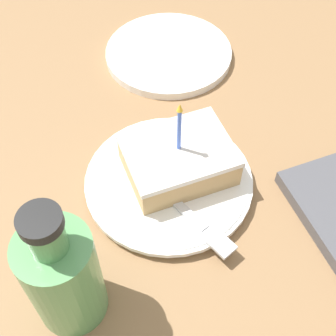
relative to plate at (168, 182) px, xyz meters
name	(u,v)px	position (x,y,z in m)	size (l,w,h in m)	color
ground_plane	(176,210)	(-0.03, 0.00, -0.03)	(2.40, 2.40, 0.04)	olive
plate	(168,182)	(0.00, 0.00, 0.00)	(0.23, 0.23, 0.02)	white
cake_slice	(178,159)	(0.01, -0.02, 0.03)	(0.11, 0.14, 0.13)	tan
fork	(187,212)	(-0.06, 0.00, 0.01)	(0.18, 0.08, 0.00)	silver
bottle	(63,275)	(-0.12, 0.17, 0.07)	(0.08, 0.08, 0.19)	#599959
side_plate	(169,53)	(0.26, -0.10, 0.00)	(0.22, 0.22, 0.01)	white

